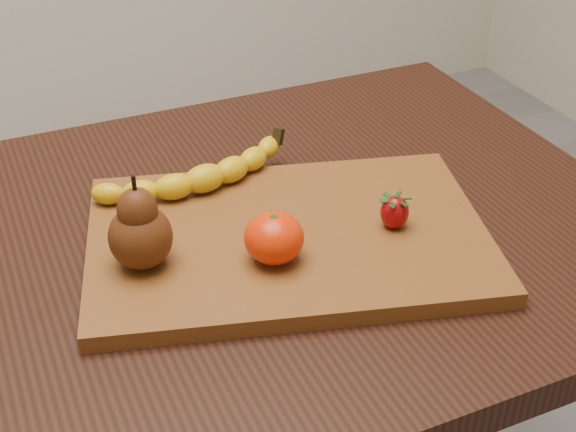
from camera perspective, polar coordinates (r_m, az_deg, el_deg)
name	(u,v)px	position (r m, az deg, el deg)	size (l,w,h in m)	color
table	(228,299)	(1.00, -4.28, -5.92)	(1.00, 0.70, 0.76)	black
cutting_board	(288,238)	(0.92, 0.00, -1.57)	(0.45, 0.30, 0.02)	brown
banana	(205,178)	(0.98, -5.95, 2.67)	(0.22, 0.06, 0.03)	#DDB30A
pear	(139,222)	(0.84, -10.57, -0.40)	(0.07, 0.07, 0.11)	#4F250C
mandarin	(274,238)	(0.85, -1.00, -1.57)	(0.06, 0.06, 0.05)	red
strawberry	(395,211)	(0.91, 7.59, 0.34)	(0.03, 0.03, 0.04)	#940408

